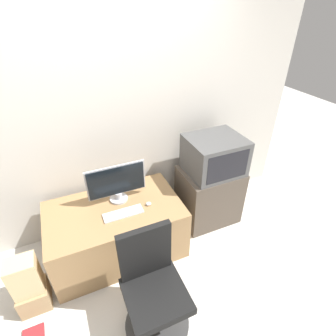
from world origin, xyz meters
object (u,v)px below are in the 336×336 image
at_px(keyboard, 123,213).
at_px(crt_tv, 215,155).
at_px(mouse, 148,204).
at_px(office_chair, 153,291).
at_px(main_monitor, 117,183).
at_px(book, 34,334).
at_px(cardboard_box_lower, 35,297).

distance_m(keyboard, crt_tv, 1.11).
height_order(mouse, office_chair, office_chair).
distance_m(main_monitor, crt_tv, 1.05).
relative_size(main_monitor, keyboard, 1.53).
height_order(main_monitor, office_chair, main_monitor).
relative_size(main_monitor, crt_tv, 0.99).
bearing_deg(book, cardboard_box_lower, 82.24).
relative_size(main_monitor, book, 3.53).
bearing_deg(cardboard_box_lower, mouse, 10.41).
relative_size(keyboard, cardboard_box_lower, 1.52).
xyz_separation_m(cardboard_box_lower, book, (-0.04, -0.26, -0.10)).
xyz_separation_m(office_chair, book, (-0.94, 0.26, -0.37)).
height_order(main_monitor, crt_tv, crt_tv).
bearing_deg(keyboard, cardboard_box_lower, -168.03).
distance_m(cardboard_box_lower, book, 0.28).
xyz_separation_m(crt_tv, office_chair, (-1.05, -0.88, -0.48)).
bearing_deg(mouse, cardboard_box_lower, -169.59).
bearing_deg(office_chair, cardboard_box_lower, 149.83).
height_order(office_chair, cardboard_box_lower, office_chair).
relative_size(crt_tv, book, 3.58).
bearing_deg(cardboard_box_lower, crt_tv, 10.30).
distance_m(keyboard, cardboard_box_lower, 1.02).
distance_m(crt_tv, book, 2.24).
relative_size(crt_tv, cardboard_box_lower, 2.36).
height_order(mouse, cardboard_box_lower, mouse).
relative_size(keyboard, mouse, 6.84).
relative_size(keyboard, office_chair, 0.40).
relative_size(mouse, book, 0.34).
distance_m(main_monitor, book, 1.38).
distance_m(crt_tv, cardboard_box_lower, 2.12).
xyz_separation_m(main_monitor, mouse, (0.24, -0.20, -0.19)).
bearing_deg(main_monitor, crt_tv, -3.11).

